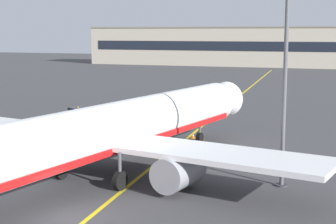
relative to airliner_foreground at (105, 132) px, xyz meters
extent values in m
plane|color=#3D3D3F|center=(1.11, -8.05, -3.37)|extent=(400.00, 400.00, 0.00)
cube|color=yellow|center=(1.11, 21.95, -3.37)|extent=(9.60, 179.77, 0.01)
cylinder|color=white|center=(0.03, 0.14, 0.13)|extent=(11.21, 36.00, 3.80)
cone|color=white|center=(4.05, 19.02, 0.13)|extent=(4.07, 3.29, 3.61)
cube|color=red|center=(0.03, 0.14, -0.91)|extent=(10.54, 33.17, 0.44)
cube|color=black|center=(3.65, 17.16, 0.80)|extent=(3.02, 1.67, 0.60)
cube|color=white|center=(0.16, 0.73, -0.72)|extent=(32.30, 11.36, 0.36)
cylinder|color=gray|center=(-6.12, 1.04, -1.94)|extent=(3.00, 4.00, 2.30)
cylinder|color=black|center=(-5.73, 2.85, -1.94)|extent=(1.95, 0.58, 1.95)
cylinder|color=gray|center=(6.01, -1.54, -1.94)|extent=(3.00, 4.00, 2.30)
cylinder|color=black|center=(6.40, 0.27, -1.94)|extent=(1.95, 0.58, 1.95)
cylinder|color=#4C4C51|center=(3.05, 14.33, -1.89)|extent=(0.24, 0.24, 1.60)
cylinder|color=black|center=(3.05, 14.33, -2.92)|extent=(0.58, 0.96, 0.90)
cylinder|color=#4C4C51|center=(-2.93, -1.27, -1.59)|extent=(0.24, 0.24, 1.60)
cylinder|color=black|center=(-2.93, -1.27, -2.72)|extent=(0.66, 1.35, 1.30)
cylinder|color=#4C4C51|center=(2.16, -2.35, -1.59)|extent=(0.24, 0.24, 1.60)
cylinder|color=black|center=(2.16, -2.35, -2.72)|extent=(0.66, 1.35, 1.30)
cylinder|color=#515156|center=(12.26, 2.15, 3.67)|extent=(0.28, 0.28, 14.09)
cylinder|color=#333338|center=(12.26, 2.15, -3.32)|extent=(0.90, 0.90, 0.10)
cube|color=red|center=(-13.52, 20.68, -2.75)|extent=(4.54, 3.66, 0.84)
cube|color=black|center=(-13.44, 20.63, -2.03)|extent=(2.79, 2.53, 0.60)
cylinder|color=orange|center=(-13.52, 20.68, -1.65)|extent=(0.14, 0.14, 0.14)
cube|color=yellow|center=(-13.52, 20.68, -2.75)|extent=(4.38, 3.59, 0.14)
cylinder|color=black|center=(-11.74, 20.66, -3.05)|extent=(0.66, 0.51, 0.64)
cylinder|color=black|center=(-12.62, 19.14, -3.05)|extent=(0.66, 0.51, 0.64)
cylinder|color=black|center=(-14.42, 22.21, -3.05)|extent=(0.66, 0.51, 0.64)
cylinder|color=black|center=(-15.30, 20.69, -3.05)|extent=(0.66, 0.51, 0.64)
cone|color=orange|center=(1.97, 15.73, -3.09)|extent=(0.36, 0.36, 0.55)
cylinder|color=white|center=(1.97, 15.73, -3.07)|extent=(0.23, 0.23, 0.07)
cube|color=orange|center=(1.97, 15.73, -3.35)|extent=(0.44, 0.44, 0.03)
cube|color=#B2A893|center=(-0.01, 126.98, 2.42)|extent=(126.53, 12.00, 11.59)
cube|color=black|center=(-0.01, 120.93, 2.82)|extent=(121.47, 0.12, 2.80)
cube|color=gray|center=(-0.01, 126.98, 8.42)|extent=(126.93, 12.40, 0.40)
camera|label=1|loc=(16.15, -33.21, 7.13)|focal=55.86mm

